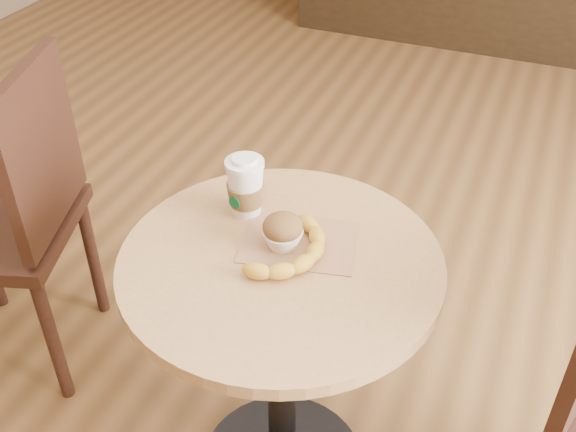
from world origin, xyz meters
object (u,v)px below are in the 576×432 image
at_px(muffin, 283,231).
at_px(chair_left, 14,215).
at_px(cafe_table, 281,334).
at_px(coffee_cup, 246,188).
at_px(banana, 294,249).

bearing_deg(muffin, chair_left, 174.25).
xyz_separation_m(cafe_table, coffee_cup, (-0.13, 0.12, 0.29)).
bearing_deg(chair_left, muffin, 66.36).
bearing_deg(banana, coffee_cup, 163.80).
bearing_deg(coffee_cup, banana, -22.76).
bearing_deg(banana, cafe_table, -132.52).
bearing_deg(muffin, coffee_cup, 146.24).
xyz_separation_m(muffin, banana, (0.03, -0.02, -0.02)).
bearing_deg(cafe_table, chair_left, 172.00).
bearing_deg(chair_left, coffee_cup, 71.85).
relative_size(cafe_table, coffee_cup, 5.23).
bearing_deg(chair_left, banana, 65.23).
height_order(cafe_table, coffee_cup, coffee_cup).
bearing_deg(banana, chair_left, -169.76).
xyz_separation_m(cafe_table, chair_left, (-0.86, 0.12, 0.01)).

